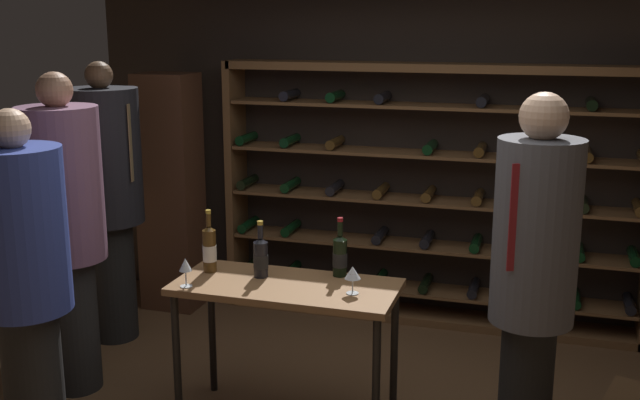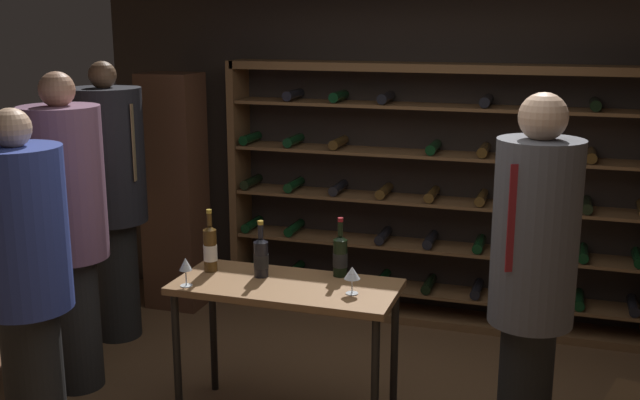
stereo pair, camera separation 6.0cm
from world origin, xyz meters
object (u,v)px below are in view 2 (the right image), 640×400
object	(u,v)px
person_bystander_dark_jacket	(24,268)
person_guest_plum_blouse	(110,189)
tasting_table	(286,300)
wine_bottle_gold_foil	(261,257)
display_cabinet	(175,192)
wine_bottle_black_capsule	(340,255)
wine_glass_stemmed_left	(352,274)
person_guest_blue_shirt	(67,220)
wine_rack	(433,198)
wine_bottle_red_label	(210,248)
wine_glass_stemmed_right	(186,266)
person_bystander_red_print	(533,273)

from	to	relation	value
person_bystander_dark_jacket	person_guest_plum_blouse	bearing A→B (deg)	2.24
tasting_table	wine_bottle_gold_foil	distance (m)	0.29
display_cabinet	wine_bottle_black_capsule	xyz separation A→B (m)	(1.76, -1.29, 0.03)
person_bystander_dark_jacket	display_cabinet	distance (m)	2.17
wine_bottle_gold_foil	wine_glass_stemmed_left	bearing A→B (deg)	-11.54
wine_bottle_gold_foil	wine_bottle_black_capsule	bearing A→B (deg)	19.12
person_guest_plum_blouse	wine_glass_stemmed_left	distance (m)	2.20
person_guest_blue_shirt	display_cabinet	bearing A→B (deg)	140.38
tasting_table	person_guest_plum_blouse	xyz separation A→B (m)	(-1.63, 0.79, 0.36)
wine_rack	wine_glass_stemmed_left	size ratio (longest dim) A/B	20.93
tasting_table	person_guest_plum_blouse	distance (m)	1.85
person_guest_blue_shirt	wine_bottle_red_label	size ratio (longest dim) A/B	5.37
wine_rack	wine_glass_stemmed_right	xyz separation A→B (m)	(-1.03, -1.99, -0.01)
person_guest_blue_shirt	tasting_table	bearing A→B (deg)	46.67
person_bystander_dark_jacket	wine_glass_stemmed_right	distance (m)	0.84
person_bystander_red_print	wine_glass_stemmed_right	size ratio (longest dim) A/B	11.98
person_guest_blue_shirt	display_cabinet	size ratio (longest dim) A/B	1.06
person_guest_plum_blouse	person_guest_blue_shirt	bearing A→B (deg)	0.64
display_cabinet	wine_glass_stemmed_right	size ratio (longest dim) A/B	11.53
person_guest_plum_blouse	wine_glass_stemmed_right	distance (m)	1.51
wine_rack	display_cabinet	bearing A→B (deg)	-172.21
wine_rack	person_bystander_red_print	world-z (taller)	wine_rack
person_bystander_red_print	display_cabinet	xyz separation A→B (m)	(-2.83, 1.63, -0.15)
person_guest_blue_shirt	wine_bottle_black_capsule	distance (m)	1.70
wine_rack	person_guest_blue_shirt	size ratio (longest dim) A/B	1.60
wine_bottle_black_capsule	wine_glass_stemmed_right	bearing A→B (deg)	-150.63
wine_rack	person_bystander_dark_jacket	bearing A→B (deg)	-125.70
wine_bottle_red_label	wine_glass_stemmed_right	bearing A→B (deg)	-92.91
person_bystander_dark_jacket	wine_bottle_red_label	bearing A→B (deg)	-59.11
wine_glass_stemmed_right	person_bystander_dark_jacket	bearing A→B (deg)	-148.69
person_guest_blue_shirt	person_bystander_dark_jacket	bearing A→B (deg)	-25.57
wine_bottle_black_capsule	wine_bottle_red_label	bearing A→B (deg)	-168.71
person_bystander_red_print	tasting_table	bearing A→B (deg)	147.18
person_bystander_red_print	person_guest_blue_shirt	bearing A→B (deg)	149.60
tasting_table	person_guest_blue_shirt	bearing A→B (deg)	179.40
wine_glass_stemmed_left	person_guest_plum_blouse	bearing A→B (deg)	157.58
tasting_table	wine_bottle_black_capsule	size ratio (longest dim) A/B	3.63
wine_bottle_black_capsule	wine_glass_stemmed_right	distance (m)	0.87
wine_rack	tasting_table	xyz separation A→B (m)	(-0.52, -1.78, -0.23)
display_cabinet	wine_bottle_red_label	size ratio (longest dim) A/B	5.08
tasting_table	wine_bottle_gold_foil	world-z (taller)	wine_bottle_gold_foil
tasting_table	wine_glass_stemmed_right	bearing A→B (deg)	-157.74
person_guest_plum_blouse	wine_bottle_black_capsule	bearing A→B (deg)	59.17
person_guest_plum_blouse	wine_bottle_gold_foil	xyz separation A→B (m)	(1.45, -0.72, -0.15)
person_guest_plum_blouse	wine_bottle_gold_foil	distance (m)	1.63
person_bystander_red_print	wine_glass_stemmed_right	distance (m)	1.84
person_guest_plum_blouse	wine_bottle_red_label	distance (m)	1.35
person_bystander_dark_jacket	wine_glass_stemmed_right	size ratio (longest dim) A/B	11.35
wine_glass_stemmed_right	wine_glass_stemmed_left	distance (m)	0.92
person_bystander_dark_jacket	wine_glass_stemmed_right	world-z (taller)	person_bystander_dark_jacket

